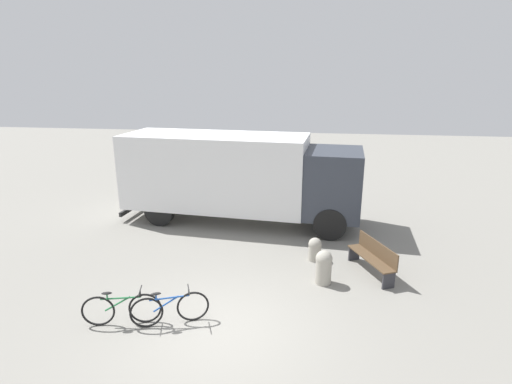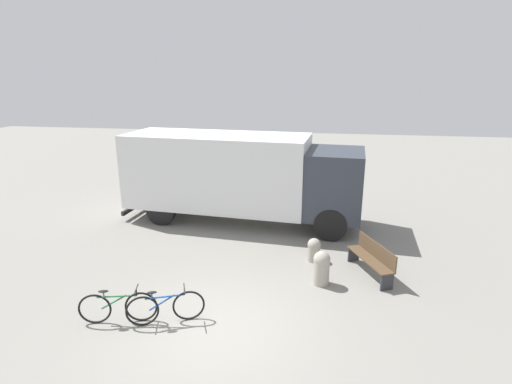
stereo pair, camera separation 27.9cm
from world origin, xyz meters
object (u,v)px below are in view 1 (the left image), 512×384
at_px(bollard_far_bench, 315,248).
at_px(bicycle_near, 121,309).
at_px(bollard_near_bench, 324,266).
at_px(park_bench, 373,256).
at_px(delivery_truck, 237,174).
at_px(bicycle_middle, 170,309).

bearing_deg(bollard_far_bench, bicycle_near, -137.83).
height_order(bicycle_near, bollard_near_bench, bollard_near_bench).
xyz_separation_m(bicycle_near, bollard_far_bench, (4.10, 3.72, -0.01)).
relative_size(park_bench, bollard_far_bench, 2.61).
relative_size(delivery_truck, bicycle_near, 5.27).
bearing_deg(bollard_far_bench, delivery_truck, 133.77).
bearing_deg(bollard_near_bench, bicycle_middle, -145.73).
height_order(delivery_truck, bollard_near_bench, delivery_truck).
relative_size(delivery_truck, bollard_near_bench, 9.56).
height_order(bollard_near_bench, bollard_far_bench, bollard_near_bench).
height_order(delivery_truck, park_bench, delivery_truck).
bearing_deg(bicycle_near, park_bench, 14.44).
height_order(bicycle_near, bollard_far_bench, bicycle_near).
bearing_deg(bollard_near_bench, park_bench, 29.10).
bearing_deg(delivery_truck, bollard_near_bench, -49.99).
height_order(park_bench, bicycle_near, park_bench).
relative_size(bollard_near_bench, bollard_far_bench, 1.31).
relative_size(bicycle_near, bollard_far_bench, 2.38).
bearing_deg(bicycle_middle, bollard_far_bench, 26.98).
xyz_separation_m(bicycle_middle, bollard_near_bench, (3.30, 2.25, 0.11)).
height_order(bicycle_middle, bollard_near_bench, bollard_near_bench).
bearing_deg(park_bench, delivery_truck, 26.52).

